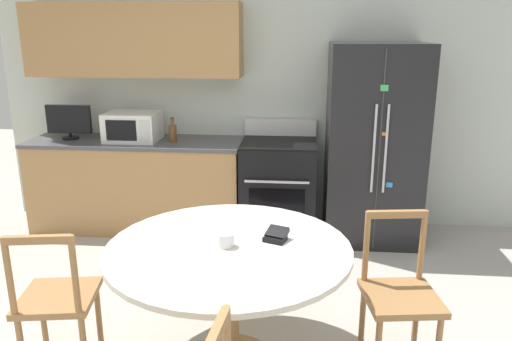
{
  "coord_description": "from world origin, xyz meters",
  "views": [
    {
      "loc": [
        0.43,
        -2.32,
        1.95
      ],
      "look_at": [
        0.11,
        1.15,
        0.95
      ],
      "focal_mm": 35.0,
      "sensor_mm": 36.0,
      "label": 1
    }
  ],
  "objects_px": {
    "dining_chair_left": "(57,299)",
    "wallet": "(276,236)",
    "oven_range": "(278,187)",
    "candle_glass": "(226,241)",
    "refrigerator": "(374,145)",
    "counter_bottle": "(173,133)",
    "microwave": "(133,126)",
    "countertop_tv": "(69,121)",
    "dining_chair_right": "(400,294)"
  },
  "relations": [
    {
      "from": "refrigerator",
      "to": "dining_chair_left",
      "type": "bearing_deg",
      "value": -134.42
    },
    {
      "from": "oven_range",
      "to": "candle_glass",
      "type": "bearing_deg",
      "value": -95.7
    },
    {
      "from": "microwave",
      "to": "wallet",
      "type": "relative_size",
      "value": 3.07
    },
    {
      "from": "counter_bottle",
      "to": "candle_glass",
      "type": "bearing_deg",
      "value": -68.1
    },
    {
      "from": "microwave",
      "to": "dining_chair_left",
      "type": "distance_m",
      "value": 2.24
    },
    {
      "from": "oven_range",
      "to": "dining_chair_right",
      "type": "xyz_separation_m",
      "value": [
        0.81,
        -1.89,
        -0.03
      ]
    },
    {
      "from": "refrigerator",
      "to": "dining_chair_left",
      "type": "relative_size",
      "value": 2.02
    },
    {
      "from": "dining_chair_left",
      "to": "refrigerator",
      "type": "bearing_deg",
      "value": 36.61
    },
    {
      "from": "dining_chair_left",
      "to": "wallet",
      "type": "height_order",
      "value": "dining_chair_left"
    },
    {
      "from": "oven_range",
      "to": "countertop_tv",
      "type": "bearing_deg",
      "value": 179.39
    },
    {
      "from": "dining_chair_left",
      "to": "microwave",
      "type": "bearing_deg",
      "value": 87.03
    },
    {
      "from": "oven_range",
      "to": "countertop_tv",
      "type": "relative_size",
      "value": 2.48
    },
    {
      "from": "countertop_tv",
      "to": "wallet",
      "type": "relative_size",
      "value": 2.7
    },
    {
      "from": "countertop_tv",
      "to": "candle_glass",
      "type": "xyz_separation_m",
      "value": [
        1.85,
        -2.06,
        -0.28
      ]
    },
    {
      "from": "countertop_tv",
      "to": "candle_glass",
      "type": "distance_m",
      "value": 2.78
    },
    {
      "from": "dining_chair_right",
      "to": "wallet",
      "type": "bearing_deg",
      "value": -5.69
    },
    {
      "from": "counter_bottle",
      "to": "wallet",
      "type": "relative_size",
      "value": 1.45
    },
    {
      "from": "dining_chair_right",
      "to": "refrigerator",
      "type": "bearing_deg",
      "value": -99.91
    },
    {
      "from": "dining_chair_left",
      "to": "dining_chair_right",
      "type": "height_order",
      "value": "same"
    },
    {
      "from": "countertop_tv",
      "to": "counter_bottle",
      "type": "bearing_deg",
      "value": -2.04
    },
    {
      "from": "counter_bottle",
      "to": "microwave",
      "type": "bearing_deg",
      "value": 175.71
    },
    {
      "from": "refrigerator",
      "to": "microwave",
      "type": "distance_m",
      "value": 2.29
    },
    {
      "from": "oven_range",
      "to": "candle_glass",
      "type": "xyz_separation_m",
      "value": [
        -0.2,
        -2.03,
        0.33
      ]
    },
    {
      "from": "dining_chair_left",
      "to": "candle_glass",
      "type": "distance_m",
      "value": 1.05
    },
    {
      "from": "oven_range",
      "to": "microwave",
      "type": "distance_m",
      "value": 1.52
    },
    {
      "from": "microwave",
      "to": "counter_bottle",
      "type": "relative_size",
      "value": 2.11
    },
    {
      "from": "oven_range",
      "to": "countertop_tv",
      "type": "xyz_separation_m",
      "value": [
        -2.05,
        0.02,
        0.61
      ]
    },
    {
      "from": "microwave",
      "to": "candle_glass",
      "type": "relative_size",
      "value": 5.19
    },
    {
      "from": "refrigerator",
      "to": "microwave",
      "type": "height_order",
      "value": "refrigerator"
    },
    {
      "from": "countertop_tv",
      "to": "dining_chair_left",
      "type": "xyz_separation_m",
      "value": [
        0.86,
        -2.15,
        -0.65
      ]
    },
    {
      "from": "oven_range",
      "to": "wallet",
      "type": "xyz_separation_m",
      "value": [
        0.07,
        -1.92,
        0.32
      ]
    },
    {
      "from": "candle_glass",
      "to": "dining_chair_right",
      "type": "bearing_deg",
      "value": 7.87
    },
    {
      "from": "refrigerator",
      "to": "oven_range",
      "type": "relative_size",
      "value": 1.69
    },
    {
      "from": "oven_range",
      "to": "dining_chair_left",
      "type": "bearing_deg",
      "value": -119.1
    },
    {
      "from": "microwave",
      "to": "counter_bottle",
      "type": "height_order",
      "value": "microwave"
    },
    {
      "from": "countertop_tv",
      "to": "candle_glass",
      "type": "bearing_deg",
      "value": -48.07
    },
    {
      "from": "dining_chair_right",
      "to": "countertop_tv",
      "type": "bearing_deg",
      "value": -41.68
    },
    {
      "from": "dining_chair_left",
      "to": "counter_bottle",
      "type": "bearing_deg",
      "value": 76.41
    },
    {
      "from": "candle_glass",
      "to": "counter_bottle",
      "type": "bearing_deg",
      "value": 111.9
    },
    {
      "from": "oven_range",
      "to": "microwave",
      "type": "bearing_deg",
      "value": 179.4
    },
    {
      "from": "oven_range",
      "to": "candle_glass",
      "type": "distance_m",
      "value": 2.07
    },
    {
      "from": "dining_chair_left",
      "to": "dining_chair_right",
      "type": "distance_m",
      "value": 2.01
    },
    {
      "from": "refrigerator",
      "to": "candle_glass",
      "type": "height_order",
      "value": "refrigerator"
    },
    {
      "from": "microwave",
      "to": "counter_bottle",
      "type": "bearing_deg",
      "value": -4.29
    },
    {
      "from": "microwave",
      "to": "countertop_tv",
      "type": "xyz_separation_m",
      "value": [
        -0.64,
        0.01,
        0.05
      ]
    },
    {
      "from": "refrigerator",
      "to": "counter_bottle",
      "type": "distance_m",
      "value": 1.89
    },
    {
      "from": "microwave",
      "to": "countertop_tv",
      "type": "relative_size",
      "value": 1.14
    },
    {
      "from": "wallet",
      "to": "dining_chair_left",
      "type": "bearing_deg",
      "value": -170.56
    },
    {
      "from": "dining_chair_right",
      "to": "wallet",
      "type": "height_order",
      "value": "dining_chair_right"
    },
    {
      "from": "candle_glass",
      "to": "wallet",
      "type": "distance_m",
      "value": 0.3
    }
  ]
}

